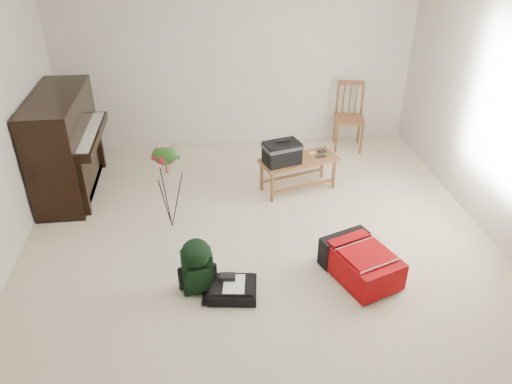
{
  "coord_description": "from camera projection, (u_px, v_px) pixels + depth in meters",
  "views": [
    {
      "loc": [
        -0.54,
        -4.09,
        3.2
      ],
      "look_at": [
        -0.01,
        0.35,
        0.55
      ],
      "focal_mm": 35.0,
      "sensor_mm": 36.0,
      "label": 1
    }
  ],
  "objects": [
    {
      "name": "dining_chair",
      "position": [
        349.0,
        117.0,
        7.18
      ],
      "size": [
        0.49,
        0.49,
        0.96
      ],
      "rotation": [
        0.0,
        0.0,
        -0.2
      ],
      "color": "brown",
      "rests_on": "floor"
    },
    {
      "name": "red_suitcase",
      "position": [
        360.0,
        259.0,
        4.84
      ],
      "size": [
        0.72,
        0.88,
        0.32
      ],
      "rotation": [
        0.0,
        0.0,
        0.36
      ],
      "color": "#AD070E",
      "rests_on": "floor"
    },
    {
      "name": "green_backpack",
      "position": [
        197.0,
        263.0,
        4.57
      ],
      "size": [
        0.3,
        0.28,
        0.56
      ],
      "rotation": [
        0.0,
        0.0,
        0.11
      ],
      "color": "black",
      "rests_on": "floor"
    },
    {
      "name": "bench",
      "position": [
        286.0,
        153.0,
        6.05
      ],
      "size": [
        1.02,
        0.63,
        0.73
      ],
      "rotation": [
        0.0,
        0.0,
        0.29
      ],
      "color": "brown",
      "rests_on": "floor"
    },
    {
      "name": "black_duffel",
      "position": [
        232.0,
        289.0,
        4.63
      ],
      "size": [
        0.49,
        0.41,
        0.19
      ],
      "rotation": [
        0.0,
        0.0,
        -0.13
      ],
      "color": "black",
      "rests_on": "floor"
    },
    {
      "name": "ceiling",
      "position": [
        263.0,
        1.0,
        3.91
      ],
      "size": [
        5.0,
        5.5,
        0.01
      ],
      "primitive_type": "cube",
      "color": "white",
      "rests_on": "wall_back"
    },
    {
      "name": "wall_back",
      "position": [
        237.0,
        60.0,
        6.89
      ],
      "size": [
        5.0,
        0.04,
        2.5
      ],
      "primitive_type": "cube",
      "color": "silver",
      "rests_on": "floor"
    },
    {
      "name": "piano",
      "position": [
        66.0,
        147.0,
        6.02
      ],
      "size": [
        0.71,
        1.5,
        1.25
      ],
      "color": "black",
      "rests_on": "floor"
    },
    {
      "name": "floor",
      "position": [
        261.0,
        254.0,
        5.18
      ],
      "size": [
        5.0,
        5.5,
        0.01
      ],
      "primitive_type": "cube",
      "color": "beige",
      "rests_on": "ground"
    },
    {
      "name": "flower_stand",
      "position": [
        168.0,
        187.0,
        5.37
      ],
      "size": [
        0.33,
        0.33,
        1.04
      ],
      "rotation": [
        0.0,
        0.0,
        -0.01
      ],
      "color": "black",
      "rests_on": "floor"
    }
  ]
}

